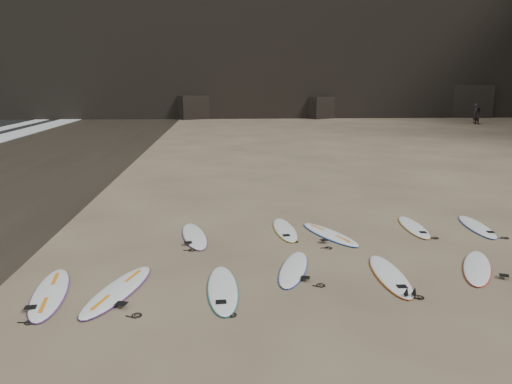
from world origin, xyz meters
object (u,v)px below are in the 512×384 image
Objects in this scene: surfboard_1 at (223,289)px; surfboard_8 at (414,227)px; surfboard_0 at (118,290)px; surfboard_5 at (194,236)px; surfboard_3 at (390,275)px; surfboard_6 at (285,229)px; surfboard_4 at (477,267)px; surfboard_7 at (330,234)px; person_b at (478,116)px; person_a at (476,114)px; surfboard_9 at (477,226)px; surfboard_11 at (50,293)px; surfboard_2 at (293,268)px.

surfboard_1 is 6.89m from surfboard_8.
surfboard_0 is 3.80m from surfboard_5.
surfboard_3 is 4.02m from surfboard_6.
surfboard_1 is 5.89m from surfboard_4.
surfboard_0 reaches higher than surfboard_6.
person_b is at bearing 33.22° from surfboard_7.
surfboard_7 is 1.30× the size of person_a.
surfboard_5 is 1.00× the size of surfboard_7.
surfboard_7 is at bearing 47.58° from surfboard_1.
person_a is at bearing 54.88° from surfboard_1.
person_b is at bearing 67.91° from surfboard_9.
person_b is at bearing 52.44° from surfboard_6.
surfboard_4 is at bearing -67.37° from surfboard_7.
surfboard_1 is 1.03× the size of surfboard_5.
surfboard_11 is 1.61× the size of person_b.
surfboard_4 is 1.03× the size of surfboard_6.
surfboard_0 is 1.10× the size of surfboard_5.
surfboard_1 is 8.43m from surfboard_9.
surfboard_5 and surfboard_7 have the same top height.
person_a reaches higher than surfboard_0.
surfboard_11 reaches higher than surfboard_1.
surfboard_8 is at bearing 33.87° from surfboard_1.
surfboard_7 is at bearing -165.69° from surfboard_8.
surfboard_5 is at bearing -173.39° from surfboard_8.
person_b reaches higher than surfboard_9.
surfboard_5 is at bearing 146.46° from surfboard_3.
surfboard_0 is 1.44× the size of person_a.
person_a is (21.52, 34.42, 0.89)m from surfboard_7.
surfboard_4 is at bearing -3.49° from surfboard_11.
surfboard_3 is 1.02× the size of surfboard_5.
surfboard_2 is 0.94× the size of surfboard_5.
surfboard_5 is 3.76m from surfboard_7.
surfboard_1 is 1.08× the size of surfboard_6.
surfboard_11 is at bearing -168.69° from person_a.
surfboard_9 is at bearing 39.11° from surfboard_0.
surfboard_0 is at bearing 176.21° from surfboard_1.
surfboard_6 is at bearing 62.30° from surfboard_0.
surfboard_4 is at bearing 22.43° from surfboard_0.
surfboard_1 is at bearing -141.37° from surfboard_8.
surfboard_3 is 1.05× the size of surfboard_4.
surfboard_8 is at bearing 15.53° from surfboard_11.
surfboard_5 is 41.61m from person_b.
surfboard_6 is at bearing 64.02° from surfboard_1.
surfboard_2 is 0.96× the size of surfboard_4.
person_b reaches higher than surfboard_1.
surfboard_2 and surfboard_8 have the same top height.
person_a is 1.15× the size of person_b.
surfboard_4 is at bearing -158.98° from person_a.
surfboard_8 is at bearing -6.63° from surfboard_5.
surfboard_0 is at bearing -121.62° from surfboard_5.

